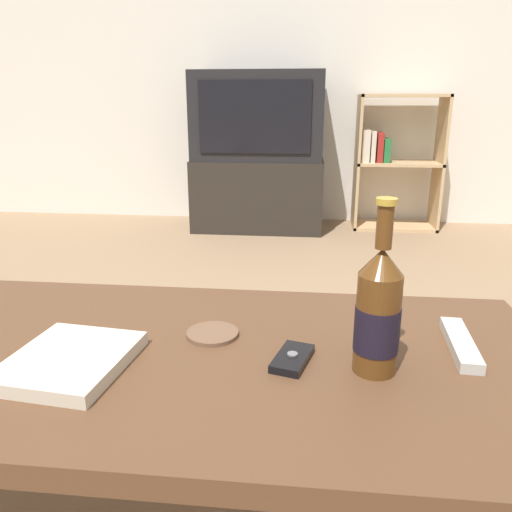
% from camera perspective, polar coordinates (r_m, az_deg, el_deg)
% --- Properties ---
extents(back_wall, '(8.00, 0.05, 2.60)m').
position_cam_1_polar(back_wall, '(3.84, 3.57, 23.62)').
color(back_wall, silver).
rests_on(back_wall, ground_plane).
extents(coffee_table, '(1.27, 0.63, 0.44)m').
position_cam_1_polar(coffee_table, '(0.95, -6.38, -14.17)').
color(coffee_table, brown).
rests_on(coffee_table, ground_plane).
extents(tv_stand, '(0.90, 0.49, 0.49)m').
position_cam_1_polar(tv_stand, '(3.57, 0.27, 7.13)').
color(tv_stand, '#28231E').
rests_on(tv_stand, ground_plane).
extents(television, '(0.87, 0.49, 0.58)m').
position_cam_1_polar(television, '(3.51, 0.28, 15.70)').
color(television, black).
rests_on(television, tv_stand).
extents(bookshelf, '(0.58, 0.30, 0.92)m').
position_cam_1_polar(bookshelf, '(3.67, 15.27, 10.62)').
color(bookshelf, tan).
rests_on(bookshelf, ground_plane).
extents(beer_bottle, '(0.07, 0.07, 0.29)m').
position_cam_1_polar(beer_bottle, '(0.84, 13.76, -6.35)').
color(beer_bottle, '#563314').
rests_on(beer_bottle, coffee_table).
extents(cell_phone, '(0.08, 0.11, 0.02)m').
position_cam_1_polar(cell_phone, '(0.88, 4.18, -11.59)').
color(cell_phone, black).
rests_on(cell_phone, coffee_table).
extents(remote_control, '(0.05, 0.19, 0.02)m').
position_cam_1_polar(remote_control, '(0.99, 22.33, -9.24)').
color(remote_control, beige).
rests_on(remote_control, coffee_table).
extents(coaster, '(0.10, 0.10, 0.01)m').
position_cam_1_polar(coaster, '(0.97, -4.99, -8.83)').
color(coaster, brown).
rests_on(coaster, coffee_table).
extents(table_book, '(0.21, 0.24, 0.02)m').
position_cam_1_polar(table_book, '(0.92, -20.52, -11.14)').
color(table_book, beige).
rests_on(table_book, coffee_table).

